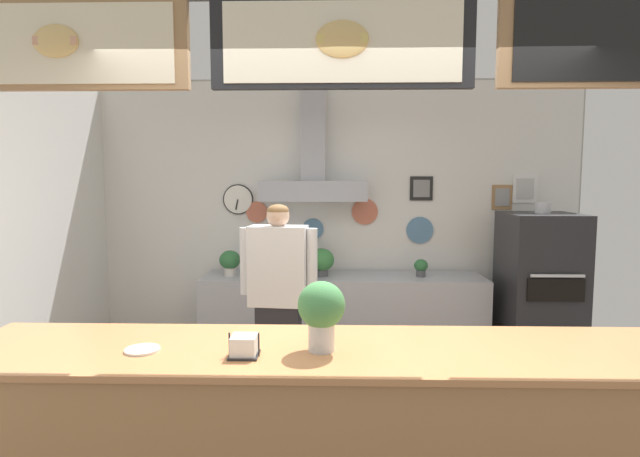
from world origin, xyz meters
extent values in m
cube|color=#9E9E99|center=(0.00, 2.60, 1.43)|extent=(4.99, 0.12, 2.85)
cube|color=silver|center=(0.00, 2.53, 1.43)|extent=(4.95, 0.01, 2.81)
cylinder|color=black|center=(-1.03, 2.52, 1.63)|extent=(0.31, 0.02, 0.31)
cylinder|color=white|center=(-1.03, 2.50, 1.63)|extent=(0.29, 0.01, 0.29)
cube|color=black|center=(-1.04, 2.50, 1.58)|extent=(0.03, 0.01, 0.11)
cylinder|color=#C1664C|center=(-0.84, 2.51, 1.50)|extent=(0.22, 0.02, 0.22)
cylinder|color=teal|center=(-0.25, 2.51, 1.32)|extent=(0.22, 0.02, 0.22)
cylinder|color=#C1664C|center=(0.29, 2.51, 1.50)|extent=(0.27, 0.02, 0.27)
cylinder|color=teal|center=(0.86, 2.51, 1.31)|extent=(0.28, 0.02, 0.28)
cube|color=black|center=(0.86, 2.52, 1.74)|extent=(0.23, 0.02, 0.25)
cube|color=gray|center=(0.86, 2.51, 1.74)|extent=(0.17, 0.01, 0.18)
cube|color=white|center=(1.92, 2.52, 1.74)|extent=(0.25, 0.02, 0.29)
cube|color=#B9B9B9|center=(1.92, 2.51, 1.74)|extent=(0.18, 0.01, 0.21)
cube|color=#997047|center=(1.69, 2.52, 1.66)|extent=(0.20, 0.02, 0.25)
cube|color=gray|center=(1.69, 2.51, 1.66)|extent=(0.15, 0.01, 0.18)
cube|color=#A3A5AD|center=(-0.24, 2.36, 1.72)|extent=(1.07, 0.36, 0.20)
cube|color=#A3A5AD|center=(-0.24, 2.42, 2.31)|extent=(0.24, 0.24, 0.98)
cube|color=#9E754C|center=(-1.44, -0.09, 2.53)|extent=(1.33, 0.05, 0.45)
cube|color=beige|center=(-1.44, -0.12, 2.53)|extent=(1.20, 0.01, 0.40)
ellipsoid|color=#E5BC70|center=(-1.44, -0.13, 2.54)|extent=(0.24, 0.04, 0.16)
cube|color=tan|center=(-1.44, -0.14, 2.54)|extent=(0.22, 0.01, 0.04)
cube|color=black|center=(0.00, -0.09, 2.53)|extent=(1.33, 0.05, 0.45)
cube|color=#F2E5C6|center=(0.00, -0.12, 2.53)|extent=(1.20, 0.01, 0.40)
ellipsoid|color=#E5BC70|center=(0.00, -0.13, 2.54)|extent=(0.26, 0.04, 0.18)
cube|color=#E5C666|center=(0.00, -0.14, 2.54)|extent=(0.25, 0.01, 0.05)
cube|color=#9E754C|center=(1.44, -0.09, 2.53)|extent=(1.33, 0.05, 0.45)
cube|color=black|center=(1.44, -0.12, 2.53)|extent=(1.20, 0.01, 0.40)
cube|color=#B77F4C|center=(0.00, -0.38, 0.51)|extent=(3.61, 0.72, 1.02)
cube|color=#CF8550|center=(0.00, -0.38, 1.03)|extent=(3.68, 0.75, 0.03)
cube|color=#A3A5AD|center=(0.06, 2.20, 0.45)|extent=(2.76, 0.59, 0.89)
cube|color=gray|center=(0.06, 2.20, 0.16)|extent=(2.62, 0.54, 0.02)
cube|color=#232326|center=(1.89, 1.98, 0.76)|extent=(0.66, 0.68, 1.53)
cube|color=black|center=(1.89, 1.63, 0.89)|extent=(0.49, 0.02, 0.20)
cube|color=silver|center=(1.89, 1.61, 1.02)|extent=(0.46, 0.02, 0.02)
cylinder|color=silver|center=(1.89, 1.98, 1.58)|extent=(0.14, 0.14, 0.10)
cube|color=#232328|center=(-0.45, 1.02, 0.45)|extent=(0.34, 0.23, 0.90)
cube|color=white|center=(-0.45, 1.02, 1.20)|extent=(0.45, 0.26, 0.60)
cylinder|color=white|center=(-0.20, 1.00, 1.23)|extent=(0.08, 0.08, 0.51)
cylinder|color=white|center=(-0.71, 1.05, 1.23)|extent=(0.08, 0.08, 0.51)
sphere|color=#D8AD8E|center=(-0.45, 1.02, 1.57)|extent=(0.17, 0.17, 0.17)
ellipsoid|color=olive|center=(-0.45, 1.02, 1.61)|extent=(0.16, 0.16, 0.09)
cube|color=#B7BABF|center=(-0.51, 2.18, 1.08)|extent=(0.45, 0.48, 0.39)
cylinder|color=#4C4C51|center=(-0.60, 1.91, 1.06)|extent=(0.06, 0.06, 0.06)
cube|color=black|center=(-0.51, 1.90, 0.91)|extent=(0.41, 0.10, 0.04)
sphere|color=black|center=(-0.38, 1.92, 1.16)|extent=(0.04, 0.04, 0.04)
cylinder|color=#4C4C51|center=(0.82, 2.18, 0.92)|extent=(0.09, 0.09, 0.06)
ellipsoid|color=#2D6638|center=(0.82, 2.18, 1.00)|extent=(0.13, 0.13, 0.12)
cylinder|color=beige|center=(-1.06, 2.17, 0.93)|extent=(0.11, 0.11, 0.09)
ellipsoid|color=#2D6638|center=(-1.06, 2.17, 1.05)|extent=(0.21, 0.21, 0.19)
cylinder|color=#4C4C51|center=(-0.16, 2.19, 0.93)|extent=(0.13, 0.13, 0.07)
ellipsoid|color=#387A3D|center=(-0.16, 2.19, 1.05)|extent=(0.25, 0.25, 0.22)
cube|color=#262628|center=(-0.45, -0.50, 1.05)|extent=(0.13, 0.13, 0.01)
cylinder|color=#262628|center=(-0.51, -0.50, 1.10)|extent=(0.01, 0.01, 0.11)
cylinder|color=#262628|center=(-0.38, -0.50, 1.10)|extent=(0.01, 0.01, 0.11)
cube|color=white|center=(-0.45, -0.50, 1.09)|extent=(0.11, 0.11, 0.09)
cylinder|color=silver|center=(-0.10, -0.42, 1.12)|extent=(0.12, 0.12, 0.14)
cylinder|color=gray|center=(-0.10, -0.42, 1.07)|extent=(0.11, 0.11, 0.05)
ellipsoid|color=#47894C|center=(-0.10, -0.42, 1.26)|extent=(0.22, 0.22, 0.22)
cylinder|color=white|center=(-0.94, -0.45, 1.05)|extent=(0.16, 0.16, 0.01)
camera|label=1|loc=(-0.04, -2.73, 1.85)|focal=28.47mm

